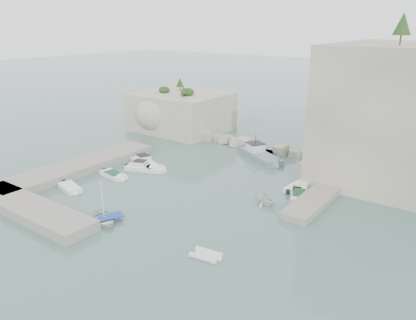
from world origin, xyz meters
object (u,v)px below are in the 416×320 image
Objects in this scene: tender_east_a at (265,204)px; tender_east_d at (312,177)px; motorboat_a at (146,165)px; work_boat at (261,159)px; motorboat_e at (70,190)px; motorboat_c at (113,177)px; inflatable_dinghy at (206,257)px; tender_east_b at (299,197)px; tender_east_c at (298,188)px; motorboat_b at (146,170)px; rowboat at (104,222)px.

tender_east_a is 0.69× the size of tender_east_d.
work_boat reaches higher than motorboat_a.
motorboat_c is at bearing 96.41° from motorboat_e.
tender_east_d reaches higher than motorboat_c.
motorboat_c reaches higher than inflatable_dinghy.
tender_east_b is at bearing 78.25° from inflatable_dinghy.
tender_east_a is 11.06m from tender_east_d.
inflatable_dinghy is at bearing -40.99° from work_boat.
motorboat_e is 0.81× the size of tender_east_c.
motorboat_e is 0.45× the size of work_boat.
motorboat_b is 21.39m from tender_east_b.
motorboat_a is at bearing 76.29° from tender_east_b.
tender_east_d is at bearing 59.29° from motorboat_e.
tender_east_a is at bearing 21.10° from motorboat_c.
rowboat is (7.55, -13.67, 0.00)m from motorboat_b.
tender_east_d is (12.22, 24.64, 0.00)m from rowboat.
tender_east_b is (22.40, 2.50, 0.00)m from motorboat_a.
motorboat_a reaches higher than tender_east_c.
motorboat_e is at bearing -88.79° from work_boat.
motorboat_a and motorboat_b have the same top height.
motorboat_b is at bearing 107.57° from tender_east_d.
tender_east_d is (-0.04, 23.74, 0.00)m from inflatable_dinghy.
motorboat_a is 1.43× the size of tender_east_b.
inflatable_dinghy is 19.11m from tender_east_c.
tender_east_d is 9.63m from work_boat.
tender_east_d is at bearing 9.14° from motorboat_b.
tender_east_b is at bearing 46.97° from motorboat_e.
motorboat_b reaches higher than rowboat.
tender_east_d is (22.35, 21.44, 0.00)m from motorboat_e.
rowboat is at bearing 152.74° from tender_east_c.
tender_east_c is 4.63m from tender_east_d.
motorboat_a is at bearing 99.76° from motorboat_e.
inflatable_dinghy is 0.31× the size of work_boat.
work_boat reaches higher than motorboat_b.
tender_east_d reaches higher than rowboat.
tender_east_c reaches higher than inflatable_dinghy.
motorboat_b is at bearing 78.88° from motorboat_c.
inflatable_dinghy is 12.77m from tender_east_a.
work_boat is at bearing 65.19° from motorboat_c.
motorboat_b is (1.61, 4.39, 0.00)m from motorboat_c.
motorboat_e is (-0.97, -6.09, 0.00)m from motorboat_c.
rowboat is 12.30m from inflatable_dinghy.
motorboat_b is at bearing -97.87° from work_boat.
tender_east_c is at bearing 32.49° from motorboat_a.
motorboat_c is 1.11× the size of rowboat.
motorboat_c and tender_east_c have the same top height.
motorboat_c is at bearing 120.89° from tender_east_c.
tender_east_d reaches higher than tender_east_c.
tender_east_a is at bearing -14.91° from rowboat.
motorboat_b is 17.28m from work_boat.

